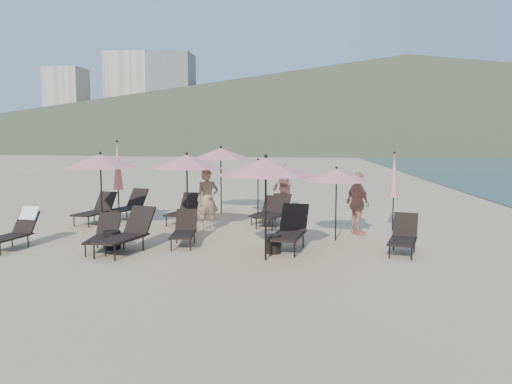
# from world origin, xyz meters

# --- Properties ---
(ground) EXTENTS (800.00, 800.00, 0.00)m
(ground) POSITION_xyz_m (0.00, 0.00, 0.00)
(ground) COLOR #D6BA8C
(ground) RESTS_ON ground
(volcanic_headland) EXTENTS (690.00, 690.00, 55.00)m
(volcanic_headland) POSITION_xyz_m (71.37, 302.62, 26.49)
(volcanic_headland) COLOR brown
(volcanic_headland) RESTS_ON ground
(hotel_skyline) EXTENTS (109.00, 82.00, 55.00)m
(hotel_skyline) POSITION_xyz_m (-93.62, 271.21, 24.18)
(hotel_skyline) COLOR beige
(hotel_skyline) RESTS_ON ground
(lounger_0) EXTENTS (0.79, 1.64, 0.98)m
(lounger_0) POSITION_xyz_m (-5.46, -0.33, 0.47)
(lounger_0) COLOR black
(lounger_0) RESTS_ON ground
(lounger_1) EXTENTS (0.75, 1.55, 0.86)m
(lounger_1) POSITION_xyz_m (-3.15, -0.33, 0.40)
(lounger_1) COLOR black
(lounger_1) RESTS_ON ground
(lounger_2) EXTENTS (1.13, 1.93, 1.04)m
(lounger_2) POSITION_xyz_m (-2.51, -0.50, 0.49)
(lounger_2) COLOR black
(lounger_2) RESTS_ON ground
(lounger_3) EXTENTS (0.75, 1.56, 0.86)m
(lounger_3) POSITION_xyz_m (-1.33, 0.49, 0.40)
(lounger_3) COLOR black
(lounger_3) RESTS_ON ground
(lounger_4) EXTENTS (0.98, 1.92, 1.06)m
(lounger_4) POSITION_xyz_m (1.41, 0.27, 0.49)
(lounger_4) COLOR black
(lounger_4) RESTS_ON ground
(lounger_5) EXTENTS (0.97, 1.66, 0.90)m
(lounger_5) POSITION_xyz_m (4.14, 0.14, 0.42)
(lounger_5) COLOR black
(lounger_5) RESTS_ON ground
(lounger_6) EXTENTS (0.96, 1.80, 0.98)m
(lounger_6) POSITION_xyz_m (-5.08, 3.61, 0.46)
(lounger_6) COLOR black
(lounger_6) RESTS_ON ground
(lounger_7) EXTENTS (1.13, 1.86, 1.00)m
(lounger_7) POSITION_xyz_m (-4.37, 4.62, 0.47)
(lounger_7) COLOR black
(lounger_7) RESTS_ON ground
(lounger_8) EXTENTS (0.90, 1.74, 0.95)m
(lounger_8) POSITION_xyz_m (-2.23, 3.95, 0.44)
(lounger_8) COLOR black
(lounger_8) RESTS_ON ground
(lounger_9) EXTENTS (0.98, 1.58, 0.85)m
(lounger_9) POSITION_xyz_m (0.47, 4.30, 0.40)
(lounger_9) COLOR black
(lounger_9) RESTS_ON ground
(lounger_10) EXTENTS (1.14, 1.80, 0.97)m
(lounger_10) POSITION_xyz_m (0.77, 3.73, 0.45)
(lounger_10) COLOR black
(lounger_10) RESTS_ON ground
(umbrella_open_0) EXTENTS (2.21, 2.21, 2.38)m
(umbrella_open_0) POSITION_xyz_m (-4.23, 2.09, 2.10)
(umbrella_open_0) COLOR black
(umbrella_open_0) RESTS_ON ground
(umbrella_open_1) EXTENTS (2.20, 2.20, 2.37)m
(umbrella_open_1) POSITION_xyz_m (-1.66, 2.17, 2.10)
(umbrella_open_1) COLOR black
(umbrella_open_1) RESTS_ON ground
(umbrella_open_2) EXTENTS (1.88, 1.88, 2.02)m
(umbrella_open_2) POSITION_xyz_m (2.60, 1.49, 1.79)
(umbrella_open_2) COLOR black
(umbrella_open_2) RESTS_ON ground
(umbrella_open_3) EXTENTS (2.34, 2.34, 2.52)m
(umbrella_open_3) POSITION_xyz_m (-1.42, 6.42, 2.23)
(umbrella_open_3) COLOR black
(umbrella_open_3) RESTS_ON ground
(umbrella_open_4) EXTENTS (1.95, 1.95, 2.10)m
(umbrella_open_4) POSITION_xyz_m (0.09, 5.30, 1.86)
(umbrella_open_4) COLOR black
(umbrella_open_4) RESTS_ON ground
(umbrella_open_5) EXTENTS (2.22, 2.22, 2.39)m
(umbrella_open_5) POSITION_xyz_m (0.91, -0.95, 2.11)
(umbrella_open_5) COLOR black
(umbrella_open_5) RESTS_ON ground
(umbrella_closed_0) EXTENTS (0.28, 0.28, 2.38)m
(umbrella_closed_0) POSITION_xyz_m (4.38, 3.18, 1.66)
(umbrella_closed_0) COLOR black
(umbrella_closed_0) RESTS_ON ground
(umbrella_closed_1) EXTENTS (0.32, 0.32, 2.72)m
(umbrella_closed_1) POSITION_xyz_m (-4.12, 3.12, 1.90)
(umbrella_closed_1) COLOR black
(umbrella_closed_1) RESTS_ON ground
(side_table_0) EXTENTS (0.43, 0.43, 0.45)m
(side_table_0) POSITION_xyz_m (-3.02, -0.14, 0.22)
(side_table_0) COLOR black
(side_table_0) RESTS_ON ground
(side_table_1) EXTENTS (0.36, 0.36, 0.45)m
(side_table_1) POSITION_xyz_m (1.04, -0.23, 0.23)
(side_table_1) COLOR black
(side_table_1) RESTS_ON ground
(beachgoer_a) EXTENTS (0.80, 0.69, 1.85)m
(beachgoer_a) POSITION_xyz_m (-1.16, 2.67, 0.93)
(beachgoer_a) COLOR #A07A57
(beachgoer_a) RESTS_ON ground
(beachgoer_b) EXTENTS (1.09, 1.14, 1.84)m
(beachgoer_b) POSITION_xyz_m (0.87, 7.01, 0.92)
(beachgoer_b) COLOR #AE6A5A
(beachgoer_b) RESTS_ON ground
(beachgoer_c) EXTENTS (0.88, 1.15, 1.81)m
(beachgoer_c) POSITION_xyz_m (3.27, 2.44, 0.91)
(beachgoer_c) COLOR tan
(beachgoer_c) RESTS_ON ground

